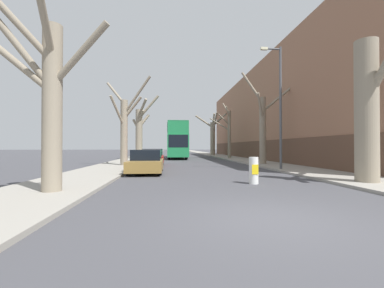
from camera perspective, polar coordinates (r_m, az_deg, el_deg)
name	(u,v)px	position (r m, az deg, el deg)	size (l,w,h in m)	color
ground_plane	(272,220)	(5.82, 17.28, -15.87)	(300.00, 300.00, 0.00)	#424247
sidewalk_left	(150,154)	(55.37, -9.42, -2.19)	(3.45, 120.00, 0.12)	gray
sidewalk_right	(208,154)	(55.85, 3.55, -2.19)	(3.45, 120.00, 0.12)	gray
building_facade_right	(285,116)	(35.87, 19.97, 5.82)	(10.08, 43.75, 11.15)	#93664C
street_tree_left_0	(48,94)	(9.41, -29.31, 9.68)	(4.12, 2.65, 6.50)	gray
street_tree_left_1	(125,126)	(21.00, -14.75, 3.86)	(3.82, 3.41, 7.01)	gray
street_tree_left_2	(140,130)	(32.48, -11.51, 2.97)	(3.50, 2.94, 7.99)	gray
street_tree_right_0	(370,106)	(12.75, 34.76, 7.04)	(3.26, 3.33, 6.05)	gray
street_tree_right_1	(263,125)	(22.80, 15.53, 4.02)	(4.57, 1.83, 8.09)	gray
street_tree_right_2	(228,132)	(34.22, 8.11, 2.65)	(2.67, 2.38, 7.53)	gray
street_tree_right_3	(213,135)	(45.79, 4.63, 1.97)	(5.25, 2.92, 7.58)	gray
double_decker_bus	(177,139)	(34.91, -3.39, 1.11)	(2.54, 11.24, 4.63)	#1E7F47
parked_car_0	(147,162)	(15.45, -10.07, -3.94)	(1.89, 4.39, 1.37)	olive
parked_car_1	(153,158)	(21.18, -8.73, -3.04)	(1.74, 4.47, 1.38)	maroon
lamp_post	(279,101)	(17.77, 18.80, 8.93)	(1.40, 0.20, 8.05)	#4C4F54
traffic_bollard	(254,170)	(10.99, 13.54, -5.73)	(0.38, 0.40, 1.11)	white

